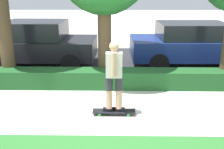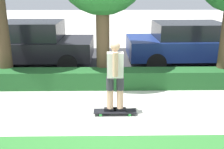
# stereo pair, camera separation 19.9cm
# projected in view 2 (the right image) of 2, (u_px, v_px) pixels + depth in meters

# --- Properties ---
(ground_plane) EXTENTS (60.00, 60.00, 0.00)m
(ground_plane) POSITION_uv_depth(u_px,v_px,m) (111.00, 112.00, 5.88)
(ground_plane) COLOR beige
(street_asphalt) EXTENTS (13.47, 5.00, 0.01)m
(street_asphalt) POSITION_uv_depth(u_px,v_px,m) (110.00, 62.00, 9.87)
(street_asphalt) COLOR #2D2D30
(street_asphalt) RESTS_ON ground_plane
(hedge_row) EXTENTS (13.47, 0.60, 0.50)m
(hedge_row) POSITION_uv_depth(u_px,v_px,m) (110.00, 79.00, 7.32)
(hedge_row) COLOR #1E5123
(hedge_row) RESTS_ON ground_plane
(skateboard) EXTENTS (0.94, 0.24, 0.09)m
(skateboard) POSITION_uv_depth(u_px,v_px,m) (115.00, 111.00, 5.77)
(skateboard) COLOR black
(skateboard) RESTS_ON ground_plane
(skater_person) EXTENTS (0.48, 0.40, 1.54)m
(skater_person) POSITION_uv_depth(u_px,v_px,m) (115.00, 75.00, 5.51)
(skater_person) COLOR black
(skater_person) RESTS_ON skateboard
(parked_car_front) EXTENTS (3.95, 2.02, 1.58)m
(parked_car_front) POSITION_uv_depth(u_px,v_px,m) (35.00, 44.00, 9.20)
(parked_car_front) COLOR black
(parked_car_front) RESTS_ON ground_plane
(parked_car_middle) EXTENTS (4.55, 2.06, 1.53)m
(parked_car_middle) POSITION_uv_depth(u_px,v_px,m) (190.00, 43.00, 9.33)
(parked_car_middle) COLOR navy
(parked_car_middle) RESTS_ON ground_plane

